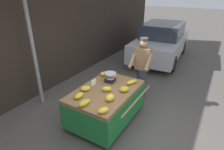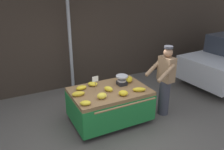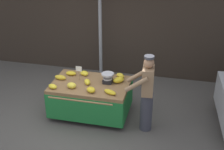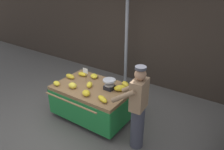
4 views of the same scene
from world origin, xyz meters
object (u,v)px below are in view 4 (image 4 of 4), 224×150
at_px(banana_cart, 93,95).
at_px(banana_bunch_2, 82,74).
at_px(banana_bunch_1, 70,76).
at_px(banana_bunch_9, 125,84).
at_px(street_pole, 127,32).
at_px(banana_bunch_5, 73,85).
at_px(banana_bunch_0, 120,88).
at_px(banana_bunch_4, 94,76).
at_px(weighing_scale, 109,84).
at_px(price_sign, 85,72).
at_px(vendor_person, 138,108).
at_px(banana_bunch_8, 103,99).
at_px(banana_bunch_6, 89,85).
at_px(banana_bunch_7, 86,93).
at_px(banana_bunch_3, 57,83).

distance_m(banana_cart, banana_bunch_2, 0.68).
xyz_separation_m(banana_bunch_1, banana_bunch_9, (1.32, 0.40, 0.00)).
distance_m(street_pole, banana_bunch_5, 2.32).
bearing_deg(banana_bunch_0, banana_bunch_5, -152.45).
bearing_deg(banana_bunch_5, banana_cart, 42.59).
bearing_deg(street_pole, banana_bunch_4, -89.35).
bearing_deg(banana_bunch_4, weighing_scale, -21.82).
distance_m(banana_cart, banana_bunch_5, 0.52).
bearing_deg(price_sign, vendor_person, -14.55).
relative_size(banana_cart, banana_bunch_1, 6.25).
height_order(street_pole, weighing_scale, street_pole).
height_order(banana_bunch_8, banana_bunch_9, banana_bunch_9).
distance_m(street_pole, banana_bunch_4, 1.70).
height_order(banana_cart, banana_bunch_8, banana_bunch_8).
xyz_separation_m(price_sign, banana_bunch_1, (-0.43, -0.08, -0.20)).
xyz_separation_m(banana_bunch_1, banana_bunch_6, (0.67, -0.08, 0.00)).
height_order(price_sign, banana_bunch_0, price_sign).
distance_m(banana_bunch_5, banana_bunch_7, 0.47).
bearing_deg(vendor_person, price_sign, 165.45).
relative_size(banana_bunch_7, vendor_person, 0.12).
distance_m(price_sign, banana_bunch_9, 0.96).
xyz_separation_m(banana_bunch_2, vendor_person, (1.86, -0.60, 0.03)).
relative_size(street_pole, banana_bunch_3, 15.13).
height_order(banana_bunch_1, banana_bunch_8, banana_bunch_1).
relative_size(banana_cart, banana_bunch_5, 8.49).
height_order(street_pole, banana_bunch_6, street_pole).
xyz_separation_m(banana_bunch_0, banana_bunch_5, (-0.94, -0.49, 0.00)).
bearing_deg(banana_bunch_5, banana_bunch_1, 140.01).
bearing_deg(banana_bunch_3, banana_bunch_9, 32.33).
height_order(banana_bunch_1, banana_bunch_5, banana_bunch_5).
bearing_deg(banana_bunch_3, price_sign, 49.89).
xyz_separation_m(banana_bunch_0, banana_bunch_2, (-1.17, 0.11, -0.02)).
distance_m(banana_bunch_1, banana_bunch_8, 1.33).
distance_m(banana_cart, banana_bunch_7, 0.48).
height_order(price_sign, banana_bunch_4, price_sign).
height_order(banana_bunch_3, banana_bunch_5, banana_bunch_5).
height_order(banana_bunch_5, banana_bunch_8, banana_bunch_5).
distance_m(banana_cart, banana_bunch_9, 0.78).
bearing_deg(banana_bunch_0, banana_bunch_6, -160.28).
bearing_deg(price_sign, banana_bunch_3, -130.11).
bearing_deg(banana_bunch_1, banana_bunch_9, 17.05).
bearing_deg(banana_bunch_9, banana_bunch_6, -143.27).
xyz_separation_m(street_pole, vendor_person, (1.57, -2.20, -0.73)).
relative_size(banana_bunch_1, banana_bunch_2, 1.14).
bearing_deg(banana_bunch_4, banana_bunch_8, -42.56).
xyz_separation_m(banana_bunch_4, banana_bunch_9, (0.85, 0.06, 0.00)).
height_order(banana_bunch_7, banana_bunch_8, banana_bunch_7).
bearing_deg(vendor_person, banana_bunch_5, 179.91).
height_order(street_pole, banana_bunch_7, street_pole).
bearing_deg(vendor_person, banana_bunch_2, 162.19).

